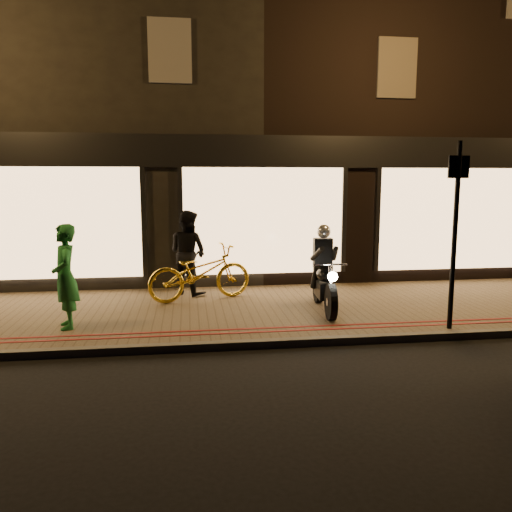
{
  "coord_description": "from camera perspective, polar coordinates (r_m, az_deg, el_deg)",
  "views": [
    {
      "loc": [
        -1.69,
        -7.13,
        2.5
      ],
      "look_at": [
        -0.43,
        2.09,
        1.1
      ],
      "focal_mm": 35.0,
      "sensor_mm": 36.0,
      "label": 1
    }
  ],
  "objects": [
    {
      "name": "ground",
      "position": [
        7.75,
        5.37,
        -10.31
      ],
      "size": [
        90.0,
        90.0,
        0.0
      ],
      "primitive_type": "plane",
      "color": "black",
      "rests_on": "ground"
    },
    {
      "name": "sidewalk",
      "position": [
        9.6,
        2.66,
        -6.17
      ],
      "size": [
        50.0,
        4.0,
        0.12
      ],
      "primitive_type": "cube",
      "color": "brown",
      "rests_on": "ground"
    },
    {
      "name": "kerb_stone",
      "position": [
        7.77,
        5.29,
        -9.78
      ],
      "size": [
        50.0,
        0.14,
        0.12
      ],
      "primitive_type": "cube",
      "color": "#59544C",
      "rests_on": "ground"
    },
    {
      "name": "red_kerb_lines",
      "position": [
        8.22,
        4.51,
        -8.28
      ],
      "size": [
        50.0,
        0.26,
        0.01
      ],
      "color": "maroon",
      "rests_on": "sidewalk"
    },
    {
      "name": "building_row",
      "position": [
        16.31,
        -1.83,
        14.7
      ],
      "size": [
        48.0,
        10.11,
        8.5
      ],
      "color": "black",
      "rests_on": "ground"
    },
    {
      "name": "motorcycle",
      "position": [
        9.31,
        7.78,
        -2.45
      ],
      "size": [
        0.61,
        1.94,
        1.59
      ],
      "rotation": [
        0.0,
        0.0,
        -0.09
      ],
      "color": "black",
      "rests_on": "sidewalk"
    },
    {
      "name": "sign_post",
      "position": [
        8.52,
        21.81,
        3.21
      ],
      "size": [
        0.35,
        0.08,
        3.0
      ],
      "rotation": [
        0.0,
        0.0,
        0.04
      ],
      "color": "black",
      "rests_on": "sidewalk"
    },
    {
      "name": "bicycle_gold",
      "position": [
        10.08,
        -6.42,
        -1.91
      ],
      "size": [
        2.25,
        1.35,
        1.12
      ],
      "primitive_type": "imported",
      "rotation": [
        0.0,
        0.0,
        1.88
      ],
      "color": "gold",
      "rests_on": "sidewalk"
    },
    {
      "name": "person_green",
      "position": [
        8.64,
        -20.97,
        -2.21
      ],
      "size": [
        0.57,
        0.71,
        1.7
      ],
      "primitive_type": "imported",
      "rotation": [
        0.0,
        0.0,
        -1.27
      ],
      "color": "#217D35",
      "rests_on": "sidewalk"
    },
    {
      "name": "person_dark",
      "position": [
        10.61,
        -7.8,
        0.39
      ],
      "size": [
        1.09,
        1.08,
        1.78
      ],
      "primitive_type": "imported",
      "rotation": [
        0.0,
        0.0,
        2.42
      ],
      "color": "black",
      "rests_on": "sidewalk"
    }
  ]
}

